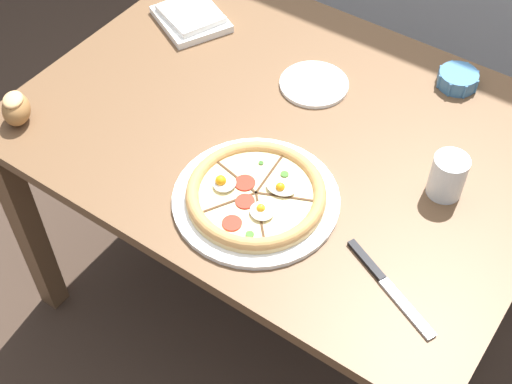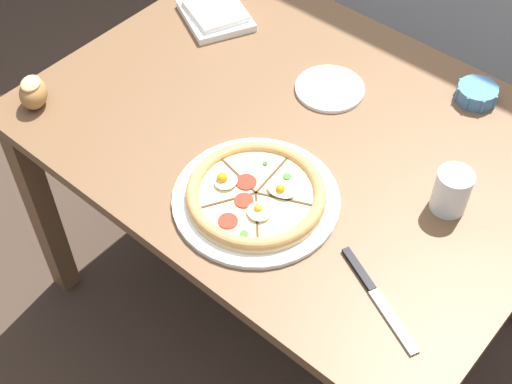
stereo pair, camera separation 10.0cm
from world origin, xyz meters
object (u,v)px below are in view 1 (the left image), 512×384
dining_table (287,153)px  knife_main (388,286)px  ramekin_bowl (458,79)px  bread_piece_near (16,108)px  napkin_folded (191,17)px  side_saucer (314,84)px  pizza (256,195)px  water_glass (447,178)px

dining_table → knife_main: 0.50m
ramekin_bowl → bread_piece_near: size_ratio=0.98×
ramekin_bowl → knife_main: 0.64m
dining_table → napkin_folded: (-0.43, 0.18, 0.11)m
napkin_folded → ramekin_bowl: bearing=13.7°
napkin_folded → side_saucer: (0.41, -0.03, -0.01)m
pizza → napkin_folded: (-0.51, 0.42, -0.00)m
dining_table → side_saucer: bearing=98.3°
pizza → ramekin_bowl: (0.19, 0.59, 0.00)m
bread_piece_near → water_glass: water_glass is taller
ramekin_bowl → side_saucer: ramekin_bowl is taller
ramekin_bowl → side_saucer: 0.35m
dining_table → pizza: (0.07, -0.24, 0.12)m
dining_table → bread_piece_near: bread_piece_near is taller
water_glass → napkin_folded: bearing=168.5°
dining_table → ramekin_bowl: size_ratio=11.88×
ramekin_bowl → napkin_folded: bearing=-166.3°
pizza → dining_table: bearing=107.2°
dining_table → bread_piece_near: size_ratio=11.61×
bread_piece_near → dining_table: bearing=33.7°
ramekin_bowl → knife_main: (0.14, -0.62, -0.02)m
knife_main → napkin_folded: bearing=176.0°
knife_main → water_glass: 0.29m
water_glass → ramekin_bowl: bearing=110.0°
water_glass → side_saucer: 0.43m
pizza → bread_piece_near: 0.61m
knife_main → pizza: bearing=-161.2°
bread_piece_near → pizza: bearing=10.8°
knife_main → bread_piece_near: bearing=-150.7°
bread_piece_near → side_saucer: bearing=44.9°
pizza → napkin_folded: bearing=140.3°
bread_piece_near → knife_main: 0.93m
napkin_folded → bread_piece_near: bearing=-99.8°
napkin_folded → bread_piece_near: 0.54m
knife_main → side_saucer: same height
dining_table → side_saucer: 0.18m
pizza → ramekin_bowl: bearing=71.9°
ramekin_bowl → water_glass: water_glass is taller
dining_table → knife_main: bearing=-33.5°
ramekin_bowl → napkin_folded: size_ratio=0.43×
ramekin_bowl → knife_main: size_ratio=0.43×
ramekin_bowl → bread_piece_near: bearing=-138.3°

